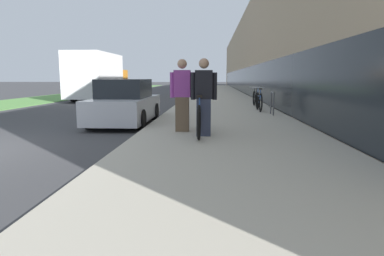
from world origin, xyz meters
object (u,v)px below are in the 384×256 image
cruiser_bike_nearest (259,101)px  parked_sedan_curbside (125,104)px  cruiser_bike_middle (255,98)px  moving_truck (98,77)px  person_bystander (182,95)px  person_rider (204,97)px  bike_rack_hoop (272,101)px  tandem_bicycle (200,117)px

cruiser_bike_nearest → parked_sedan_curbside: bearing=-145.8°
cruiser_bike_middle → moving_truck: (-9.83, 6.60, 1.02)m
person_bystander → parked_sedan_curbside: 3.25m
person_bystander → person_rider: bearing=-49.0°
person_rider → person_bystander: person_bystander is taller
person_bystander → bike_rack_hoop: person_bystander is taller
person_bystander → parked_sedan_curbside: bearing=130.9°
tandem_bicycle → moving_truck: moving_truck is taller
parked_sedan_curbside → moving_truck: 12.96m
bike_rack_hoop → moving_truck: 14.35m
tandem_bicycle → parked_sedan_curbside: 3.79m
parked_sedan_curbside → cruiser_bike_middle: bearing=47.4°
moving_truck → cruiser_bike_nearest: bearing=-41.8°
cruiser_bike_middle → cruiser_bike_nearest: bearing=-93.0°
tandem_bicycle → moving_truck: (-7.48, 14.73, 0.99)m
cruiser_bike_middle → moving_truck: moving_truck is taller
tandem_bicycle → person_bystander: bearing=144.7°
person_rider → tandem_bicycle: bearing=106.2°
parked_sedan_curbside → moving_truck: (-4.90, 11.96, 0.89)m
tandem_bicycle → parked_sedan_curbside: size_ratio=0.63×
cruiser_bike_nearest → parked_sedan_curbside: size_ratio=0.43×
parked_sedan_curbside → person_rider: bearing=-49.1°
cruiser_bike_nearest → parked_sedan_curbside: 5.83m
person_rider → cruiser_bike_middle: 8.76m
parked_sedan_curbside → moving_truck: bearing=112.3°
person_rider → cruiser_bike_nearest: (2.15, 6.35, -0.51)m
bike_rack_hoop → moving_truck: moving_truck is taller
tandem_bicycle → bike_rack_hoop: size_ratio=3.03×
bike_rack_hoop → person_bystander: bearing=-125.8°
tandem_bicycle → cruiser_bike_middle: tandem_bicycle is taller
person_rider → cruiser_bike_middle: person_rider is taller
parked_sedan_curbside → cruiser_bike_nearest: bearing=34.2°
tandem_bicycle → cruiser_bike_nearest: tandem_bicycle is taller
cruiser_bike_middle → moving_truck: size_ratio=0.25×
bike_rack_hoop → moving_truck: size_ratio=0.12×
tandem_bicycle → moving_truck: size_ratio=0.35×
cruiser_bike_middle → parked_sedan_curbside: 7.28m
cruiser_bike_nearest → cruiser_bike_middle: bearing=87.0°
person_bystander → moving_truck: size_ratio=0.25×
person_rider → cruiser_bike_nearest: person_rider is taller
tandem_bicycle → bike_rack_hoop: 5.14m
moving_truck → parked_sedan_curbside: bearing=-67.7°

